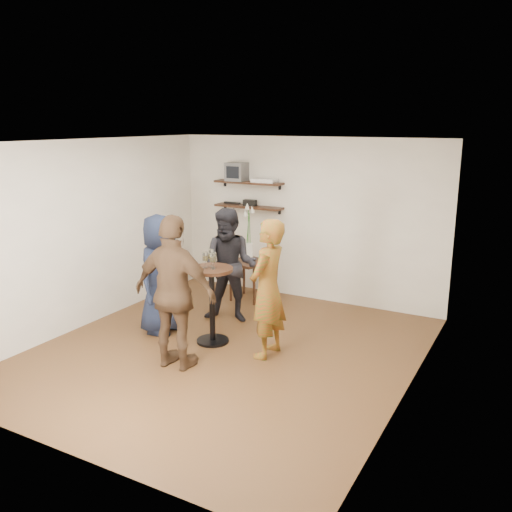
{
  "coord_description": "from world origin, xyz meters",
  "views": [
    {
      "loc": [
        3.37,
        -5.38,
        2.83
      ],
      "look_at": [
        0.22,
        0.4,
        1.19
      ],
      "focal_mm": 38.0,
      "sensor_mm": 36.0,
      "label": 1
    }
  ],
  "objects": [
    {
      "name": "shelf_lower",
      "position": [
        -1.0,
        2.38,
        1.45
      ],
      "size": [
        1.2,
        0.25,
        0.04
      ],
      "primitive_type": "cube",
      "color": "black",
      "rests_on": "room"
    },
    {
      "name": "room",
      "position": [
        0.0,
        0.0,
        1.3
      ],
      "size": [
        4.58,
        5.08,
        2.68
      ],
      "color": "#4F3019",
      "rests_on": "ground"
    },
    {
      "name": "person_brown",
      "position": [
        -0.28,
        -0.63,
        0.91
      ],
      "size": [
        1.09,
        0.49,
        1.82
      ],
      "primitive_type": "imported",
      "rotation": [
        0.0,
        0.0,
        3.19
      ],
      "color": "#4A321F",
      "rests_on": "room"
    },
    {
      "name": "drinks_table",
      "position": [
        -0.32,
        0.19,
        0.65
      ],
      "size": [
        0.55,
        0.55,
        1.01
      ],
      "color": "black",
      "rests_on": "room"
    },
    {
      "name": "radio",
      "position": [
        -0.97,
        2.38,
        1.52
      ],
      "size": [
        0.22,
        0.1,
        0.1
      ],
      "primitive_type": "cube",
      "color": "black",
      "rests_on": "shelf_lower"
    },
    {
      "name": "crt_monitor",
      "position": [
        -1.21,
        2.38,
        2.02
      ],
      "size": [
        0.32,
        0.3,
        0.3
      ],
      "primitive_type": "cube",
      "color": "#59595B",
      "rests_on": "shelf_upper"
    },
    {
      "name": "vase_lilies",
      "position": [
        -0.77,
        1.96,
        0.95
      ],
      "size": [
        0.19,
        0.2,
        0.96
      ],
      "rotation": [
        0.0,
        0.0,
        -0.28
      ],
      "color": "white",
      "rests_on": "side_table"
    },
    {
      "name": "wine_glass_br",
      "position": [
        -0.28,
        0.19,
        1.15
      ],
      "size": [
        0.07,
        0.07,
        0.2
      ],
      "color": "silver",
      "rests_on": "drinks_table"
    },
    {
      "name": "person_plaid",
      "position": [
        0.5,
        0.18,
        0.86
      ],
      "size": [
        0.42,
        0.63,
        1.72
      ],
      "primitive_type": "imported",
      "rotation": [
        0.0,
        0.0,
        4.7
      ],
      "color": "#B63014",
      "rests_on": "room"
    },
    {
      "name": "wine_glass_fr",
      "position": [
        -0.27,
        0.15,
        1.15
      ],
      "size": [
        0.07,
        0.07,
        0.21
      ],
      "color": "silver",
      "rests_on": "drinks_table"
    },
    {
      "name": "dvd_deck",
      "position": [
        -0.7,
        2.38,
        1.9
      ],
      "size": [
        0.4,
        0.24,
        0.06
      ],
      "primitive_type": "cube",
      "color": "silver",
      "rests_on": "shelf_upper"
    },
    {
      "name": "power_strip",
      "position": [
        -1.35,
        2.42,
        1.48
      ],
      "size": [
        0.3,
        0.05,
        0.03
      ],
      "primitive_type": "cube",
      "color": "black",
      "rests_on": "shelf_lower"
    },
    {
      "name": "person_dark",
      "position": [
        -0.52,
        0.98,
        0.82
      ],
      "size": [
        0.93,
        0.81,
        1.65
      ],
      "primitive_type": "imported",
      "rotation": [
        0.0,
        0.0,
        0.25
      ],
      "color": "black",
      "rests_on": "room"
    },
    {
      "name": "wine_glass_bl",
      "position": [
        -0.36,
        0.25,
        1.16
      ],
      "size": [
        0.07,
        0.07,
        0.22
      ],
      "color": "silver",
      "rests_on": "drinks_table"
    },
    {
      "name": "shelf_upper",
      "position": [
        -1.0,
        2.38,
        1.85
      ],
      "size": [
        1.2,
        0.25,
        0.04
      ],
      "primitive_type": "cube",
      "color": "black",
      "rests_on": "room"
    },
    {
      "name": "person_navy",
      "position": [
        -1.14,
        0.18,
        0.82
      ],
      "size": [
        0.53,
        0.81,
        1.64
      ],
      "primitive_type": "imported",
      "rotation": [
        0.0,
        0.0,
        1.58
      ],
      "color": "#151C30",
      "rests_on": "room"
    },
    {
      "name": "side_table",
      "position": [
        -0.76,
        1.96,
        0.54
      ],
      "size": [
        0.66,
        0.66,
        0.65
      ],
      "rotation": [
        0.0,
        0.0,
        -0.28
      ],
      "color": "black",
      "rests_on": "room"
    },
    {
      "name": "wine_glass_fl",
      "position": [
        -0.39,
        0.16,
        1.15
      ],
      "size": [
        0.07,
        0.07,
        0.2
      ],
      "color": "silver",
      "rests_on": "drinks_table"
    }
  ]
}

